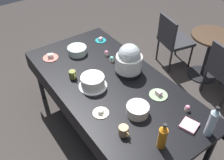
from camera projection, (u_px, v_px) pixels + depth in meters
ground at (112, 128)px, 3.15m from camera, size 9.00×9.00×0.00m
potluck_table at (112, 88)px, 2.70m from camera, size 2.20×1.10×0.75m
frosted_layer_cake at (93, 82)px, 2.59m from camera, size 0.30×0.30×0.13m
slow_cooker at (129, 60)px, 2.71m from camera, size 0.30×0.30×0.36m
glass_salad_bowl at (77, 50)px, 3.07m from camera, size 0.23×0.23×0.09m
ceramic_snack_bowl at (138, 110)px, 2.31m from camera, size 0.21×0.21×0.10m
dessert_plate_teal at (101, 40)px, 3.31m from camera, size 0.14×0.14×0.05m
dessert_plate_coral at (51, 57)px, 3.01m from camera, size 0.18×0.18×0.06m
dessert_plate_cream at (101, 112)px, 2.34m from camera, size 0.15×0.15×0.04m
dessert_plate_sage at (158, 94)px, 2.52m from camera, size 0.19×0.19×0.05m
cupcake_rose at (112, 59)px, 2.95m from camera, size 0.05×0.05×0.07m
cupcake_lemon at (187, 108)px, 2.35m from camera, size 0.05×0.05×0.07m
cupcake_cocoa at (106, 53)px, 3.04m from camera, size 0.05×0.05×0.07m
soda_bottle_orange_juice at (163, 136)px, 1.99m from camera, size 0.07×0.07×0.27m
soda_bottle_water at (212, 122)px, 2.07m from camera, size 0.07×0.07×0.33m
coffee_mug_olive at (73, 75)px, 2.71m from camera, size 0.12×0.08×0.09m
coffee_mug_tan at (124, 131)px, 2.13m from camera, size 0.13×0.09×0.09m
paper_napkin_stack at (189, 125)px, 2.22m from camera, size 0.18×0.18×0.02m
maroon_chair_left at (173, 38)px, 3.86m from camera, size 0.52×0.52×0.85m
round_cafe_table at (209, 48)px, 3.64m from camera, size 0.60×0.60×0.72m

